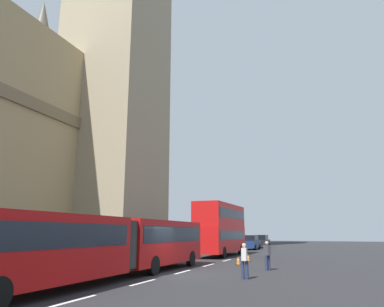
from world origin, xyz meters
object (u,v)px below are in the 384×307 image
(articulated_bus, at_px, (113,242))
(double_decker_bus, at_px, (221,227))
(pedestrian_near_cones, at_px, (244,260))
(sedan_trailing, at_px, (262,241))
(pedestrian_by_kerb, at_px, (267,254))
(sedan_lead, at_px, (251,242))
(traffic_cone_west, at_px, (238,261))
(traffic_cone_middle, at_px, (248,258))

(articulated_bus, xyz_separation_m, double_decker_bus, (18.39, 0.00, 0.96))
(pedestrian_near_cones, bearing_deg, articulated_bus, 111.50)
(sedan_trailing, height_order, pedestrian_by_kerb, sedan_trailing)
(double_decker_bus, bearing_deg, sedan_lead, 0.21)
(double_decker_bus, height_order, traffic_cone_west, double_decker_bus)
(double_decker_bus, distance_m, sedan_lead, 13.87)
(pedestrian_near_cones, distance_m, pedestrian_by_kerb, 4.51)
(articulated_bus, height_order, traffic_cone_middle, articulated_bus)
(double_decker_bus, distance_m, traffic_cone_middle, 7.17)
(pedestrian_by_kerb, bearing_deg, traffic_cone_west, 41.10)
(double_decker_bus, bearing_deg, traffic_cone_middle, -145.26)
(pedestrian_by_kerb, bearing_deg, sedan_lead, 14.24)
(sedan_lead, xyz_separation_m, traffic_cone_middle, (-19.30, -3.90, -0.63))
(traffic_cone_west, distance_m, pedestrian_by_kerb, 3.91)
(sedan_trailing, distance_m, pedestrian_near_cones, 36.56)
(articulated_bus, height_order, sedan_lead, articulated_bus)
(pedestrian_near_cones, bearing_deg, sedan_lead, 11.50)
(traffic_cone_middle, height_order, pedestrian_by_kerb, pedestrian_by_kerb)
(double_decker_bus, relative_size, traffic_cone_west, 16.79)
(double_decker_bus, xyz_separation_m, sedan_lead, (13.76, 0.05, -1.80))
(double_decker_bus, xyz_separation_m, sedan_trailing, (20.08, -0.25, -1.80))
(sedan_lead, bearing_deg, pedestrian_by_kerb, -165.76)
(traffic_cone_middle, bearing_deg, pedestrian_near_cones, -168.33)
(sedan_lead, bearing_deg, traffic_cone_west, -170.17)
(sedan_trailing, distance_m, pedestrian_by_kerb, 32.19)
(articulated_bus, distance_m, pedestrian_near_cones, 6.51)
(articulated_bus, bearing_deg, double_decker_bus, 0.01)
(traffic_cone_middle, xyz_separation_m, pedestrian_near_cones, (-10.48, -2.16, 0.63))
(traffic_cone_west, xyz_separation_m, pedestrian_near_cones, (-7.41, -2.19, 0.63))
(sedan_lead, relative_size, traffic_cone_middle, 7.59)
(sedan_lead, xyz_separation_m, sedan_trailing, (6.32, -0.30, 0.00))
(traffic_cone_west, bearing_deg, pedestrian_near_cones, -163.56)
(pedestrian_by_kerb, bearing_deg, traffic_cone_middle, 22.83)
(sedan_lead, distance_m, pedestrian_by_kerb, 26.08)
(traffic_cone_middle, bearing_deg, articulated_bus, 163.33)
(sedan_lead, height_order, sedan_trailing, same)
(traffic_cone_middle, bearing_deg, sedan_trailing, 8.00)
(articulated_bus, height_order, sedan_trailing, articulated_bus)
(sedan_trailing, xyz_separation_m, pedestrian_near_cones, (-36.10, -5.77, -0.00))
(sedan_lead, distance_m, traffic_cone_west, 22.71)
(double_decker_bus, bearing_deg, articulated_bus, -179.99)
(double_decker_bus, xyz_separation_m, traffic_cone_middle, (-5.55, -3.85, -2.43))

